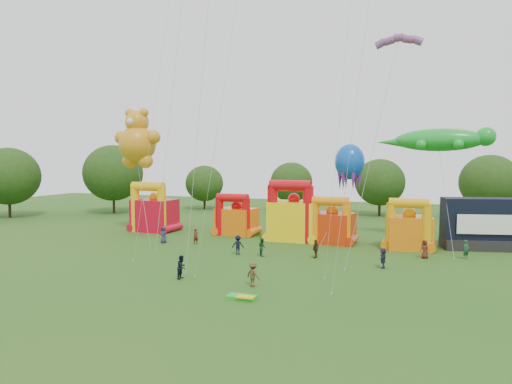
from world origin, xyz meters
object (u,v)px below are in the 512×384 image
(bouncy_castle_2, at_px, (293,217))
(stage_trailer, at_px, (485,224))
(gecko_kite, at_px, (443,175))
(octopus_kite, at_px, (341,195))
(teddy_bear_kite, at_px, (142,186))
(bouncy_castle_0, at_px, (154,212))
(spectator_0, at_px, (163,235))
(spectator_4, at_px, (316,249))

(bouncy_castle_2, bearing_deg, stage_trailer, 5.74)
(bouncy_castle_2, relative_size, stage_trailer, 0.78)
(gecko_kite, relative_size, octopus_kite, 1.15)
(stage_trailer, distance_m, teddy_bear_kite, 39.14)
(octopus_kite, bearing_deg, teddy_bear_kite, -165.29)
(bouncy_castle_0, bearing_deg, spectator_0, -50.40)
(stage_trailer, distance_m, spectator_4, 19.11)
(gecko_kite, xyz_separation_m, spectator_0, (-29.50, -9.20, -6.77))
(stage_trailer, xyz_separation_m, teddy_bear_kite, (-38.51, -5.96, 3.67))
(spectator_0, height_order, spectator_4, spectator_0)
(bouncy_castle_0, xyz_separation_m, spectator_4, (23.90, -8.96, -1.58))
(spectator_0, bearing_deg, spectator_4, -6.64)
(octopus_kite, bearing_deg, spectator_4, -92.31)
(gecko_kite, bearing_deg, bouncy_castle_2, -171.67)
(teddy_bear_kite, distance_m, spectator_4, 23.88)
(teddy_bear_kite, xyz_separation_m, spectator_4, (22.77, -4.74, -5.38))
(bouncy_castle_0, height_order, bouncy_castle_2, bouncy_castle_2)
(spectator_4, bearing_deg, stage_trailer, 141.51)
(teddy_bear_kite, relative_size, spectator_4, 8.88)
(octopus_kite, xyz_separation_m, spectator_4, (-0.44, -10.84, -4.38))
(gecko_kite, distance_m, spectator_4, 17.32)
(bouncy_castle_2, relative_size, spectator_4, 3.92)
(stage_trailer, bearing_deg, teddy_bear_kite, -171.20)
(bouncy_castle_0, relative_size, spectator_4, 3.62)
(bouncy_castle_0, height_order, teddy_bear_kite, teddy_bear_kite)
(bouncy_castle_2, bearing_deg, octopus_kite, 23.04)
(bouncy_castle_0, xyz_separation_m, spectator_0, (5.90, -7.13, -1.54))
(bouncy_castle_2, bearing_deg, spectator_0, -152.83)
(stage_trailer, relative_size, spectator_4, 5.00)
(teddy_bear_kite, bearing_deg, spectator_4, -11.77)
(bouncy_castle_0, bearing_deg, spectator_4, -20.54)
(gecko_kite, height_order, spectator_4, gecko_kite)
(gecko_kite, relative_size, spectator_0, 6.94)
(teddy_bear_kite, relative_size, gecko_kite, 1.23)
(stage_trailer, bearing_deg, octopus_kite, 179.49)
(bouncy_castle_0, xyz_separation_m, bouncy_castle_2, (19.19, -0.31, 0.20))
(octopus_kite, relative_size, spectator_4, 6.30)
(bouncy_castle_0, xyz_separation_m, teddy_bear_kite, (1.13, -4.21, 3.80))
(teddy_bear_kite, bearing_deg, bouncy_castle_2, 12.20)
(spectator_0, distance_m, spectator_4, 18.10)
(bouncy_castle_2, distance_m, spectator_0, 15.05)
(bouncy_castle_2, distance_m, spectator_4, 10.01)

